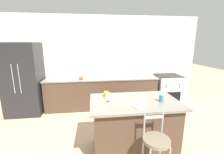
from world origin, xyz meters
The scene contains 14 objects.
ground_plane centered at (0.00, 0.00, 0.00)m, with size 18.00×18.00×0.00m, color tan.
wall_back centered at (0.00, 0.65, 1.35)m, with size 6.00×0.07×2.70m.
back_counter centered at (0.00, 0.35, 0.46)m, with size 3.26×0.63×0.91m.
sink_faucet centered at (0.00, 0.54, 1.05)m, with size 0.02×0.13×0.22m.
kitchen_island centered at (0.44, -1.60, 0.48)m, with size 1.50×0.91×0.96m.
refrigerator centered at (-2.10, 0.25, 0.96)m, with size 0.90×0.79×1.93m.
oven_range centered at (2.04, 0.32, 0.47)m, with size 0.73×0.65×0.95m.
bar_stool_near centered at (0.56, -2.26, 0.55)m, with size 0.36×0.36×0.98m.
dinner_plate centered at (0.47, -1.80, 0.96)m, with size 0.27×0.27×0.02m.
wine_glass centered at (0.02, -1.65, 1.09)m, with size 0.06×0.06×0.19m.
coffee_mug centered at (-0.02, -1.33, 1.00)m, with size 0.12×0.09×0.09m.
tumbler_cup centered at (0.88, -1.69, 1.01)m, with size 0.07×0.07×0.11m.
pumpkin_decoration centered at (-0.59, 0.25, 0.97)m, with size 0.14×0.14×0.13m.
soap_bottle centered at (1.15, 0.44, 0.98)m, with size 0.05×0.05×0.16m.
Camera 1 is at (-0.24, -3.92, 1.92)m, focal length 24.00 mm.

